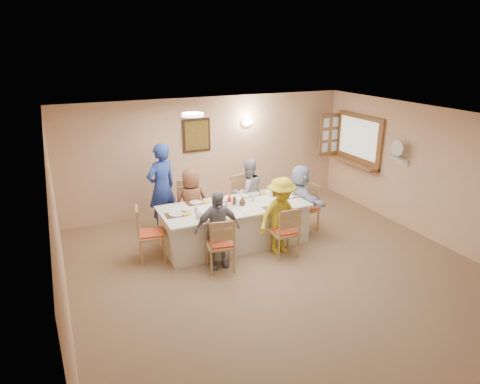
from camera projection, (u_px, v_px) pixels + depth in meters
name	position (u px, v px, depth m)	size (l,w,h in m)	color
ground	(287.00, 278.00, 6.87)	(7.00, 7.00, 0.00)	#856A54
room_walls	(291.00, 189.00, 6.37)	(7.00, 7.00, 7.00)	beige
wall_picture	(196.00, 135.00, 9.18)	(0.62, 0.05, 0.72)	#342112
wall_sconce	(247.00, 122.00, 9.56)	(0.26, 0.09, 0.18)	white
ceiling_light	(193.00, 115.00, 6.97)	(0.36, 0.36, 0.05)	white
serving_hatch	(359.00, 140.00, 9.69)	(0.06, 1.50, 1.15)	#8E5D33
hatch_sill	(353.00, 163.00, 9.82)	(0.30, 1.50, 0.05)	#8E5D33
shutter_door	(330.00, 135.00, 10.24)	(0.55, 0.04, 1.00)	#8E5D33
fan_shelf	(399.00, 158.00, 8.53)	(0.22, 0.36, 0.03)	white
desk_fan	(399.00, 151.00, 8.47)	(0.30, 0.30, 0.28)	#A5A5A8
dining_table	(234.00, 225.00, 7.95)	(2.71, 1.15, 0.76)	white
chair_back_left	(190.00, 208.00, 8.36)	(0.50, 0.50, 1.04)	tan
chair_back_right	(245.00, 200.00, 8.83)	(0.49, 0.49, 1.01)	tan
chair_front_left	(220.00, 243.00, 7.00)	(0.45, 0.45, 0.94)	tan
chair_front_right	(284.00, 231.00, 7.47)	(0.45, 0.45, 0.94)	tan
chair_left_end	(151.00, 233.00, 7.31)	(0.48, 0.48, 0.99)	tan
chair_right_end	(305.00, 208.00, 8.52)	(0.45, 0.45, 0.94)	tan
diner_back_left	(192.00, 203.00, 8.21)	(0.69, 0.48, 1.35)	brown
diner_back_right	(248.00, 193.00, 8.66)	(0.71, 0.57, 1.41)	#A4A4B0
diner_front_left	(217.00, 229.00, 7.04)	(0.80, 0.35, 1.34)	gray
diner_front_right	(281.00, 216.00, 7.49)	(0.98, 0.65, 1.41)	gold
diner_right_end	(300.00, 199.00, 8.40)	(0.44, 1.28, 1.37)	silver
caregiver	(162.00, 188.00, 8.37)	(0.77, 0.65, 1.79)	#2741A5
placemat_fl	(212.00, 219.00, 7.23)	(0.37, 0.28, 0.01)	#472B19
plate_fl	(212.00, 218.00, 7.23)	(0.22, 0.22, 0.01)	white
napkin_fl	(223.00, 218.00, 7.26)	(0.14, 0.14, 0.01)	gold
placemat_fr	(274.00, 208.00, 7.70)	(0.37, 0.27, 0.01)	#472B19
plate_fr	(274.00, 208.00, 7.69)	(0.24, 0.24, 0.02)	white
napkin_fr	(284.00, 207.00, 7.72)	(0.13, 0.13, 0.01)	gold
placemat_bl	(196.00, 203.00, 7.96)	(0.36, 0.26, 0.01)	#472B19
plate_bl	(196.00, 202.00, 7.95)	(0.23, 0.23, 0.01)	white
napkin_bl	(206.00, 202.00, 7.98)	(0.15, 0.15, 0.01)	gold
placemat_br	(254.00, 194.00, 8.42)	(0.35, 0.26, 0.01)	#472B19
plate_br	(254.00, 193.00, 8.42)	(0.24, 0.24, 0.02)	white
napkin_br	(263.00, 193.00, 8.44)	(0.15, 0.15, 0.01)	gold
placemat_le	(176.00, 215.00, 7.40)	(0.37, 0.27, 0.01)	#472B19
plate_le	(176.00, 214.00, 7.40)	(0.25, 0.25, 0.02)	white
napkin_le	(187.00, 214.00, 7.42)	(0.15, 0.15, 0.01)	gold
placemat_re	(287.00, 197.00, 8.26)	(0.33, 0.25, 0.01)	#472B19
plate_re	(287.00, 196.00, 8.26)	(0.25, 0.25, 0.02)	white
napkin_re	(297.00, 196.00, 8.28)	(0.13, 0.13, 0.01)	gold
teacup_a	(199.00, 216.00, 7.23)	(0.13, 0.13, 0.09)	white
teacup_b	(242.00, 192.00, 8.42)	(0.11, 0.11, 0.08)	white
bowl_a	(226.00, 211.00, 7.47)	(0.30, 0.30, 0.06)	white
bowl_b	(245.00, 196.00, 8.21)	(0.23, 0.23, 0.06)	white
condiment_ketchup	(229.00, 200.00, 7.76)	(0.11, 0.11, 0.23)	red
condiment_brown	(235.00, 200.00, 7.85)	(0.11, 0.11, 0.19)	#482D13
condiment_malt	(242.00, 201.00, 7.83)	(0.14, 0.14, 0.15)	#482D13
drinking_glass	(226.00, 203.00, 7.79)	(0.07, 0.07, 0.10)	silver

